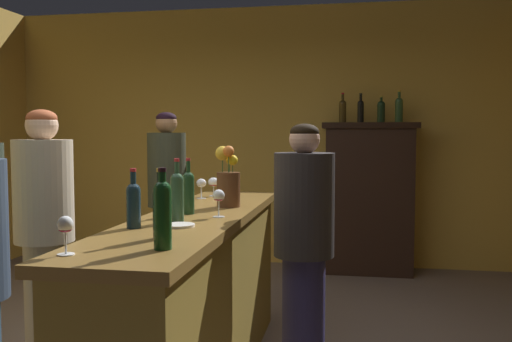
% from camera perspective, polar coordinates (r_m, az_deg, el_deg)
% --- Properties ---
extents(wall_back, '(5.66, 0.12, 2.85)m').
position_cam_1_polar(wall_back, '(6.30, -0.25, 3.60)').
color(wall_back, gold).
rests_on(wall_back, ground).
extents(bar_counter, '(0.56, 2.53, 1.00)m').
position_cam_1_polar(bar_counter, '(3.25, -6.16, -13.18)').
color(bar_counter, olive).
rests_on(bar_counter, ground).
extents(display_cabinet, '(0.97, 0.46, 1.57)m').
position_cam_1_polar(display_cabinet, '(5.92, 11.52, -2.40)').
color(display_cabinet, black).
rests_on(display_cabinet, ground).
extents(wine_bottle_malbec, '(0.06, 0.06, 0.31)m').
position_cam_1_polar(wine_bottle_malbec, '(2.45, -9.80, -3.77)').
color(wine_bottle_malbec, black).
rests_on(wine_bottle_malbec, bar_counter).
extents(wine_bottle_riesling, '(0.07, 0.07, 0.33)m').
position_cam_1_polar(wine_bottle_riesling, '(2.90, -8.09, -2.37)').
color(wine_bottle_riesling, '#2C4E32').
rests_on(wine_bottle_riesling, bar_counter).
extents(wine_bottle_pinot, '(0.07, 0.07, 0.32)m').
position_cam_1_polar(wine_bottle_pinot, '(2.21, -9.56, -4.07)').
color(wine_bottle_pinot, '#133C1A').
rests_on(wine_bottle_pinot, bar_counter).
extents(wine_bottle_chardonnay, '(0.07, 0.07, 0.32)m').
position_cam_1_polar(wine_bottle_chardonnay, '(3.16, -6.95, -1.97)').
color(wine_bottle_chardonnay, '#1C3D20').
rests_on(wine_bottle_chardonnay, bar_counter).
extents(wine_bottle_rose, '(0.07, 0.07, 0.29)m').
position_cam_1_polar(wine_bottle_rose, '(2.74, -12.45, -3.16)').
color(wine_bottle_rose, '#172D39').
rests_on(wine_bottle_rose, bar_counter).
extents(wine_glass_front, '(0.07, 0.07, 0.14)m').
position_cam_1_polar(wine_glass_front, '(3.90, -5.63, -1.34)').
color(wine_glass_front, white).
rests_on(wine_glass_front, bar_counter).
extents(wine_glass_mid, '(0.08, 0.08, 0.14)m').
position_cam_1_polar(wine_glass_mid, '(4.05, -4.37, -1.23)').
color(wine_glass_mid, white).
rests_on(wine_glass_mid, bar_counter).
extents(wine_glass_rear, '(0.07, 0.07, 0.15)m').
position_cam_1_polar(wine_glass_rear, '(3.03, -3.85, -2.69)').
color(wine_glass_rear, white).
rests_on(wine_glass_rear, bar_counter).
extents(wine_glass_spare, '(0.06, 0.06, 0.15)m').
position_cam_1_polar(wine_glass_spare, '(2.21, -18.96, -5.46)').
color(wine_glass_spare, white).
rests_on(wine_glass_spare, bar_counter).
extents(flower_arrangement, '(0.15, 0.15, 0.38)m').
position_cam_1_polar(flower_arrangement, '(3.45, -2.89, -1.08)').
color(flower_arrangement, '#56321C').
rests_on(flower_arrangement, bar_counter).
extents(cheese_plate, '(0.15, 0.15, 0.01)m').
position_cam_1_polar(cheese_plate, '(2.76, -7.84, -5.53)').
color(cheese_plate, white).
rests_on(cheese_plate, bar_counter).
extents(display_bottle_left, '(0.07, 0.07, 0.31)m').
position_cam_1_polar(display_bottle_left, '(5.89, 8.87, 6.20)').
color(display_bottle_left, '#443413').
rests_on(display_bottle_left, display_cabinet).
extents(display_bottle_midleft, '(0.07, 0.07, 0.30)m').
position_cam_1_polar(display_bottle_midleft, '(5.89, 10.67, 6.18)').
color(display_bottle_midleft, black).
rests_on(display_bottle_midleft, display_cabinet).
extents(display_bottle_center, '(0.08, 0.08, 0.27)m').
position_cam_1_polar(display_bottle_center, '(5.89, 12.70, 6.07)').
color(display_bottle_center, '#18301A').
rests_on(display_bottle_center, display_cabinet).
extents(display_bottle_midright, '(0.08, 0.08, 0.33)m').
position_cam_1_polar(display_bottle_midright, '(5.90, 14.45, 6.21)').
color(display_bottle_midright, '#2C4C28').
rests_on(display_bottle_midright, display_cabinet).
extents(patron_redhead, '(0.31, 0.31, 1.63)m').
position_cam_1_polar(patron_redhead, '(4.65, -9.09, -3.02)').
color(patron_redhead, '#B1A89C').
rests_on(patron_redhead, ground).
extents(patron_near_entrance, '(0.35, 0.35, 1.60)m').
position_cam_1_polar(patron_near_entrance, '(3.59, -20.86, -5.68)').
color(patron_near_entrance, '#9E9783').
rests_on(patron_near_entrance, ground).
extents(bartender, '(0.34, 0.34, 1.51)m').
position_cam_1_polar(bartender, '(3.18, 4.93, -7.60)').
color(bartender, '#262351').
rests_on(bartender, ground).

